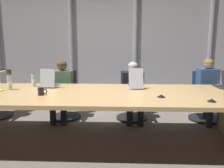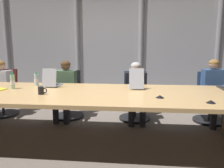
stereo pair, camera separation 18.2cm
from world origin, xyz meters
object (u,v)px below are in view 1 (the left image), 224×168
object	(u,v)px
person_right_mid	(209,87)
water_bottle_primary	(34,80)
person_center	(133,88)
office_chair_left_mid	(65,100)
laptop_center	(135,84)
coffee_mug_near	(41,91)
water_bottle_secondary	(10,83)
conference_mic_middle	(161,96)
office_chair_right_mid	(205,102)
conference_mic_left_side	(212,100)
person_left_mid	(62,87)
laptop_left_mid	(50,83)
office_chair_center	(132,101)

from	to	relation	value
person_right_mid	water_bottle_primary	size ratio (longest dim) A/B	5.19
person_center	office_chair_left_mid	bearing A→B (deg)	-101.78
laptop_center	coffee_mug_near	distance (m)	1.43
water_bottle_secondary	conference_mic_middle	distance (m)	2.23
office_chair_left_mid	water_bottle_secondary	world-z (taller)	water_bottle_secondary
person_right_mid	water_bottle_primary	world-z (taller)	person_right_mid
office_chair_right_mid	water_bottle_secondary	world-z (taller)	water_bottle_secondary
laptop_center	water_bottle_primary	xyz separation A→B (m)	(-1.63, 0.00, 0.04)
laptop_center	conference_mic_left_side	size ratio (longest dim) A/B	4.09
person_left_mid	water_bottle_secondary	xyz separation A→B (m)	(-0.54, -0.88, 0.23)
conference_mic_left_side	person_left_mid	bearing A→B (deg)	146.38
person_left_mid	conference_mic_middle	xyz separation A→B (m)	(1.65, -1.26, 0.14)
laptop_center	laptop_left_mid	bearing A→B (deg)	86.56
person_left_mid	water_bottle_secondary	bearing A→B (deg)	-32.04
office_chair_left_mid	water_bottle_primary	distance (m)	0.97
water_bottle_primary	person_left_mid	bearing A→B (deg)	64.21
laptop_center	conference_mic_middle	bearing A→B (deg)	-158.80
office_chair_center	office_chair_left_mid	bearing A→B (deg)	-91.15
laptop_left_mid	coffee_mug_near	distance (m)	0.62
laptop_center	water_bottle_primary	bearing A→B (deg)	86.62
laptop_left_mid	person_right_mid	size ratio (longest dim) A/B	0.31
person_center	conference_mic_left_side	distance (m)	1.70
office_chair_center	water_bottle_secondary	xyz separation A→B (m)	(-1.88, -1.04, 0.52)
coffee_mug_near	office_chair_center	bearing A→B (deg)	46.92
laptop_left_mid	conference_mic_middle	distance (m)	1.80
office_chair_center	person_center	xyz separation A→B (m)	(0.02, -0.16, 0.29)
person_right_mid	water_bottle_secondary	size ratio (longest dim) A/B	4.81
person_center	office_chair_center	bearing A→B (deg)	-179.26
laptop_center	office_chair_center	distance (m)	0.89
office_chair_right_mid	conference_mic_middle	size ratio (longest dim) A/B	8.37
office_chair_left_mid	coffee_mug_near	world-z (taller)	office_chair_left_mid
conference_mic_middle	office_chair_center	bearing A→B (deg)	102.26
laptop_center	person_center	bearing A→B (deg)	-4.37
person_right_mid	water_bottle_secondary	xyz separation A→B (m)	(-3.30, -0.88, 0.21)
water_bottle_primary	conference_mic_middle	world-z (taller)	water_bottle_primary
person_right_mid	person_center	bearing A→B (deg)	-94.68
person_left_mid	office_chair_right_mid	bearing A→B (deg)	93.03
person_center	water_bottle_secondary	size ratio (longest dim) A/B	4.56
water_bottle_primary	person_right_mid	bearing A→B (deg)	11.11
laptop_left_mid	conference_mic_left_side	xyz separation A→B (m)	(2.23, -0.87, -0.04)
laptop_center	person_left_mid	xyz separation A→B (m)	(-1.35, 0.60, -0.18)
laptop_center	office_chair_center	bearing A→B (deg)	-2.94
office_chair_left_mid	person_left_mid	xyz separation A→B (m)	(-0.02, -0.16, 0.29)
office_chair_left_mid	office_chair_right_mid	size ratio (longest dim) A/B	1.00
laptop_left_mid	conference_mic_left_side	world-z (taller)	laptop_left_mid
coffee_mug_near	laptop_center	bearing A→B (deg)	25.53
laptop_center	office_chair_left_mid	size ratio (longest dim) A/B	0.49
water_bottle_secondary	water_bottle_primary	bearing A→B (deg)	47.81
water_bottle_primary	water_bottle_secondary	size ratio (longest dim) A/B	0.93
laptop_center	person_left_mid	world-z (taller)	person_left_mid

